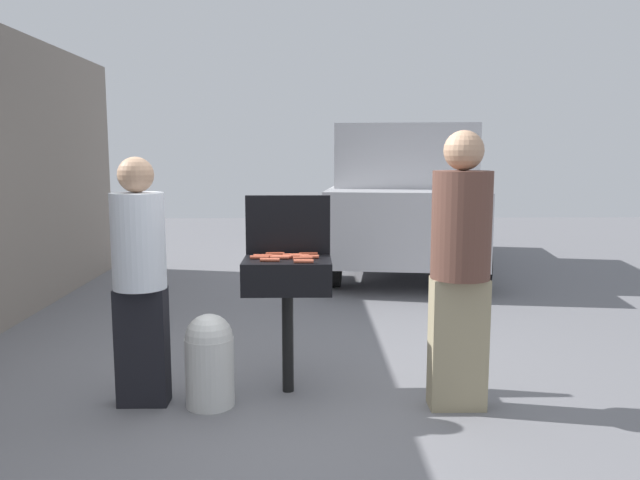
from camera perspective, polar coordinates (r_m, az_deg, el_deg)
The scene contains 19 objects.
ground_plane at distance 4.41m, azimuth -4.47°, elevation -14.15°, with size 24.00×24.00×0.00m, color slate.
bbq_grill at distance 4.30m, azimuth -2.99°, elevation -3.64°, with size 0.60×0.44×0.94m.
grill_lid_open at distance 4.46m, azimuth -2.93°, elevation 1.39°, with size 0.60×0.05×0.42m, color black.
hot_dog_0 at distance 4.22m, azimuth -1.58°, elevation -1.68°, with size 0.03×0.03×0.13m, color #B74C33.
hot_dog_1 at distance 4.35m, azimuth -2.54°, elevation -1.40°, with size 0.03×0.03×0.13m, color #B74C33.
hot_dog_2 at distance 4.17m, azimuth -4.56°, elevation -1.81°, with size 0.03×0.03×0.13m, color #C6593D.
hot_dog_3 at distance 4.31m, azimuth -1.89°, elevation -1.48°, with size 0.03×0.03×0.13m, color #C6593D.
hot_dog_4 at distance 4.33m, azimuth -5.22°, elevation -1.46°, with size 0.03×0.03×0.13m, color #B74C33.
hot_dog_5 at distance 4.28m, azimuth -0.99°, elevation -1.54°, with size 0.03×0.03×0.13m, color #C6593D.
hot_dog_6 at distance 4.28m, azimuth -5.52°, elevation -1.59°, with size 0.03×0.03×0.13m, color #B74C33.
hot_dog_7 at distance 4.41m, azimuth -4.11°, elevation -1.28°, with size 0.03×0.03×0.13m, color #AD4228.
hot_dog_8 at distance 4.26m, azimuth -3.70°, elevation -1.60°, with size 0.03×0.03×0.13m, color #C6593D.
hot_dog_9 at distance 4.40m, azimuth -1.06°, elevation -1.28°, with size 0.03×0.03×0.13m, color #AD4228.
hot_dog_10 at distance 4.11m, azimuth -1.50°, elevation -1.95°, with size 0.03×0.03×0.13m, color #C6593D.
hot_dog_11 at distance 4.30m, azimuth -3.50°, elevation -1.52°, with size 0.03×0.03×0.13m, color #C6593D.
propane_tank at distance 4.24m, azimuth -10.02°, elevation -10.55°, with size 0.32×0.32×0.62m.
person_left at distance 4.22m, azimuth -16.09°, elevation -2.89°, with size 0.34×0.34×1.63m.
person_right at distance 4.09m, azimuth 12.66°, elevation -1.86°, with size 0.38×0.38×1.80m.
parked_minivan at distance 9.16m, azimuth 7.64°, elevation 3.89°, with size 2.51×4.62×2.02m.
Camera 1 is at (0.25, -4.08, 1.65)m, focal length 35.17 mm.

